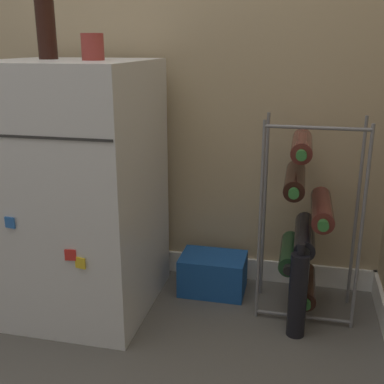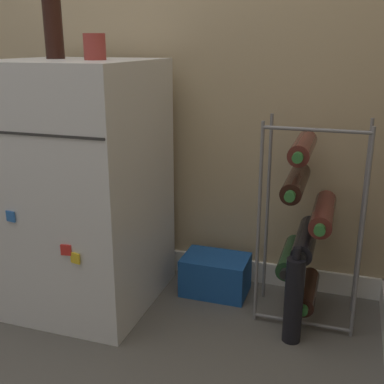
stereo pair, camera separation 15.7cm
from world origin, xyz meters
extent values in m
plane|color=#56544F|center=(0.00, 0.00, 0.00)|extent=(14.00, 14.00, 0.00)
cube|color=white|center=(0.00, 0.64, 0.04)|extent=(6.71, 0.01, 0.09)
cube|color=silver|center=(-0.26, 0.32, 0.45)|extent=(0.54, 0.54, 0.91)
cube|color=#2D2D2D|center=(-0.26, 0.04, 0.70)|extent=(0.53, 0.00, 0.01)
cube|color=yellow|center=(-0.13, 0.04, 0.30)|extent=(0.04, 0.01, 0.04)
cube|color=blue|center=(-0.36, 0.04, 0.42)|extent=(0.04, 0.01, 0.04)
cube|color=red|center=(-0.16, 0.04, 0.33)|extent=(0.04, 0.01, 0.04)
cylinder|color=slate|center=(0.40, 0.35, 0.36)|extent=(0.01, 0.01, 0.73)
cylinder|color=slate|center=(0.74, 0.35, 0.36)|extent=(0.01, 0.01, 0.73)
cylinder|color=slate|center=(0.40, 0.53, 0.36)|extent=(0.01, 0.01, 0.73)
cylinder|color=slate|center=(0.74, 0.53, 0.36)|extent=(0.01, 0.01, 0.73)
cylinder|color=slate|center=(0.57, 0.35, 0.02)|extent=(0.33, 0.01, 0.01)
cylinder|color=slate|center=(0.57, 0.35, 0.71)|extent=(0.33, 0.01, 0.01)
cylinder|color=black|center=(0.57, 0.44, 0.10)|extent=(0.07, 0.25, 0.07)
cylinder|color=#2D7033|center=(0.57, 0.30, 0.10)|extent=(0.03, 0.02, 0.03)
cylinder|color=#19381E|center=(0.51, 0.44, 0.23)|extent=(0.07, 0.26, 0.07)
cylinder|color=black|center=(0.51, 0.30, 0.23)|extent=(0.03, 0.02, 0.03)
cylinder|color=black|center=(0.56, 0.44, 0.30)|extent=(0.07, 0.30, 0.07)
cylinder|color=black|center=(0.56, 0.28, 0.30)|extent=(0.03, 0.02, 0.03)
cylinder|color=#56231E|center=(0.61, 0.44, 0.41)|extent=(0.07, 0.31, 0.07)
cylinder|color=#2D7033|center=(0.61, 0.27, 0.41)|extent=(0.04, 0.02, 0.04)
cylinder|color=black|center=(0.51, 0.44, 0.51)|extent=(0.07, 0.30, 0.07)
cylinder|color=#2D7033|center=(0.51, 0.28, 0.51)|extent=(0.03, 0.02, 0.03)
cylinder|color=#56231E|center=(0.52, 0.44, 0.63)|extent=(0.07, 0.29, 0.07)
cylinder|color=#2D7033|center=(0.52, 0.28, 0.63)|extent=(0.03, 0.02, 0.03)
cube|color=#194C9E|center=(0.21, 0.50, 0.08)|extent=(0.26, 0.18, 0.15)
cylinder|color=maroon|center=(-0.16, 0.30, 0.95)|extent=(0.07, 0.07, 0.08)
cylinder|color=black|center=(-0.36, 0.36, 1.05)|extent=(0.07, 0.07, 0.28)
cylinder|color=black|center=(0.54, 0.27, 0.15)|extent=(0.06, 0.06, 0.30)
cylinder|color=black|center=(0.54, 0.27, 0.32)|extent=(0.03, 0.03, 0.04)
camera|label=1|loc=(0.52, -1.22, 0.97)|focal=45.00mm
camera|label=2|loc=(0.67, -1.18, 0.97)|focal=45.00mm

